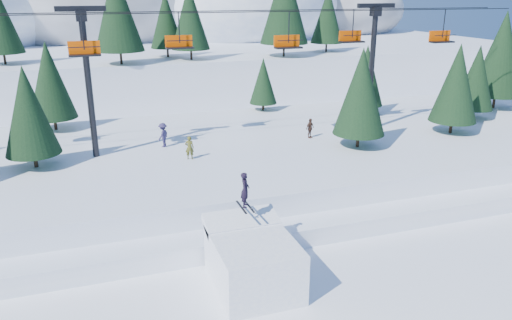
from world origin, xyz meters
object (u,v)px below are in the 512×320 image
object	(u,v)px
chairlift	(240,53)
banner_far	(431,210)
banner_near	(355,230)
jump_kicker	(253,260)

from	to	relation	value
chairlift	banner_far	size ratio (longest dim) A/B	16.09
banner_near	banner_far	xyz separation A→B (m)	(5.90, 0.86, 0.00)
jump_kicker	chairlift	xyz separation A→B (m)	(4.19, 15.60, 7.94)
banner_near	chairlift	bearing A→B (deg)	102.98
banner_far	banner_near	bearing A→B (deg)	-171.66
banner_far	jump_kicker	bearing A→B (deg)	-164.61
jump_kicker	banner_near	distance (m)	7.70
banner_near	jump_kicker	bearing A→B (deg)	-159.13
jump_kicker	banner_near	bearing A→B (deg)	20.87
chairlift	banner_far	bearing A→B (deg)	-53.56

